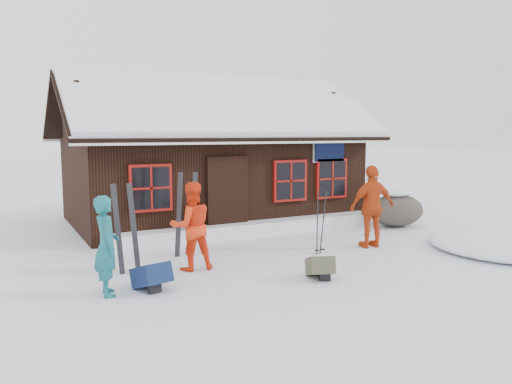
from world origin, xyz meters
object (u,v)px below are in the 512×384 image
Objects in this scene: boulder at (396,209)px; ski_poles at (320,223)px; backpack_olive at (320,270)px; skier_crouched at (191,221)px; skier_teal at (106,246)px; skier_orange_left at (191,226)px; skier_orange_right at (372,207)px; backpack_blue at (152,280)px.

ski_poles is at bearing -156.49° from boulder.
ski_poles is 2.01m from backpack_olive.
skier_teal is at bearing -164.19° from skier_crouched.
ski_poles is (2.97, -0.10, -0.18)m from skier_orange_left.
skier_teal is 1.63× the size of skier_crouched.
skier_orange_left reaches higher than skier_teal.
skier_orange_right is at bearing -2.17° from ski_poles.
boulder is 4.17m from ski_poles.
backpack_blue is at bearing -168.84° from ski_poles.
boulder is at bearing 5.01° from backpack_blue.
skier_orange_right is at bearing 52.75° from backpack_olive.
boulder is 5.92m from backpack_olive.
skier_teal reaches higher than ski_poles.
skier_orange_left reaches higher than backpack_olive.
skier_teal is 3.79m from backpack_olive.
skier_orange_left is at bearing 5.38° from skier_orange_right.
backpack_olive is at bearing -27.61° from backpack_blue.
skier_orange_right reaches higher than backpack_olive.
skier_orange_right is 1.45m from ski_poles.
backpack_blue is (-1.95, -3.27, -0.34)m from skier_crouched.
backpack_blue is at bearing 43.84° from skier_orange_left.
skier_orange_left is 2.96× the size of backpack_olive.
skier_orange_right reaches higher than skier_teal.
boulder is 8.23m from backpack_blue.
skier_crouched is at bearing 172.10° from boulder.
backpack_olive is (1.85, -1.69, -0.70)m from skier_orange_left.
backpack_blue reaches higher than backpack_olive.
skier_teal is 0.99× the size of boulder.
skier_orange_right is 1.15× the size of boulder.
skier_orange_left is 1.55m from backpack_blue.
skier_teal is 0.96× the size of skier_orange_left.
skier_orange_left is at bearing -167.05° from boulder.
skier_orange_left is 2.60m from backpack_olive.
skier_orange_left is 2.70× the size of backpack_blue.
ski_poles reaches higher than boulder.
skier_orange_left is at bearing 159.13° from backpack_olive.
skier_crouched is (2.66, 3.19, -0.32)m from skier_teal.
backpack_blue is at bearing 15.15° from skier_orange_right.
skier_crouched is 0.71× the size of ski_poles.
boulder is 2.62× the size of backpack_blue.
ski_poles is (-3.82, -1.66, 0.19)m from boulder.
skier_orange_left is at bearing -62.36° from skier_teal.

